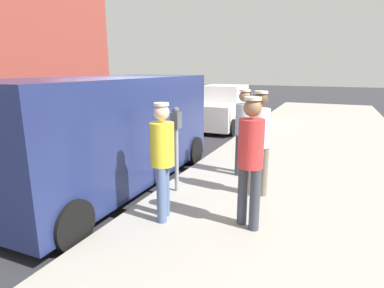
{
  "coord_description": "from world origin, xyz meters",
  "views": [
    {
      "loc": [
        3.77,
        -5.49,
        2.31
      ],
      "look_at": [
        1.65,
        -0.73,
        1.05
      ],
      "focal_mm": 29.37,
      "sensor_mm": 36.0,
      "label": 1
    }
  ],
  "objects_px": {
    "parking_meter_near": "(176,135)",
    "parking_meter_far": "(249,104)",
    "pedestrian_in_yellow": "(162,154)",
    "parked_sedan_ahead": "(222,108)",
    "pedestrian_in_gray": "(244,127)",
    "pedestrian_in_red": "(251,154)",
    "parked_van": "(107,130)",
    "pedestrian_in_white": "(259,137)"
  },
  "relations": [
    {
      "from": "parking_meter_far",
      "to": "parked_van",
      "type": "bearing_deg",
      "value": -105.97
    },
    {
      "from": "pedestrian_in_yellow",
      "to": "pedestrian_in_white",
      "type": "xyz_separation_m",
      "value": [
        1.05,
        1.44,
        0.07
      ]
    },
    {
      "from": "parking_meter_far",
      "to": "pedestrian_in_white",
      "type": "height_order",
      "value": "pedestrian_in_white"
    },
    {
      "from": "pedestrian_in_yellow",
      "to": "pedestrian_in_white",
      "type": "distance_m",
      "value": 1.78
    },
    {
      "from": "parked_van",
      "to": "parked_sedan_ahead",
      "type": "relative_size",
      "value": 1.18
    },
    {
      "from": "pedestrian_in_yellow",
      "to": "parked_sedan_ahead",
      "type": "height_order",
      "value": "pedestrian_in_yellow"
    },
    {
      "from": "pedestrian_in_white",
      "to": "pedestrian_in_gray",
      "type": "bearing_deg",
      "value": 118.01
    },
    {
      "from": "pedestrian_in_white",
      "to": "parked_sedan_ahead",
      "type": "xyz_separation_m",
      "value": [
        -2.98,
        6.93,
        -0.44
      ]
    },
    {
      "from": "pedestrian_in_gray",
      "to": "parked_sedan_ahead",
      "type": "height_order",
      "value": "pedestrian_in_gray"
    },
    {
      "from": "pedestrian_in_yellow",
      "to": "pedestrian_in_gray",
      "type": "height_order",
      "value": "pedestrian_in_gray"
    },
    {
      "from": "pedestrian_in_gray",
      "to": "pedestrian_in_white",
      "type": "bearing_deg",
      "value": -61.99
    },
    {
      "from": "pedestrian_in_gray",
      "to": "parked_van",
      "type": "xyz_separation_m",
      "value": [
        -2.33,
        -1.38,
        -0.01
      ]
    },
    {
      "from": "pedestrian_in_gray",
      "to": "parked_sedan_ahead",
      "type": "bearing_deg",
      "value": 112.45
    },
    {
      "from": "pedestrian_in_red",
      "to": "pedestrian_in_white",
      "type": "bearing_deg",
      "value": 96.9
    },
    {
      "from": "pedestrian_in_red",
      "to": "parked_van",
      "type": "height_order",
      "value": "parked_van"
    },
    {
      "from": "pedestrian_in_yellow",
      "to": "parked_sedan_ahead",
      "type": "bearing_deg",
      "value": 102.99
    },
    {
      "from": "parking_meter_near",
      "to": "parked_van",
      "type": "xyz_separation_m",
      "value": [
        -1.5,
        0.0,
        -0.03
      ]
    },
    {
      "from": "parked_sedan_ahead",
      "to": "pedestrian_in_gray",
      "type": "bearing_deg",
      "value": -67.55
    },
    {
      "from": "parking_meter_near",
      "to": "parking_meter_far",
      "type": "height_order",
      "value": "same"
    },
    {
      "from": "pedestrian_in_white",
      "to": "pedestrian_in_red",
      "type": "xyz_separation_m",
      "value": [
        0.14,
        -1.18,
        0.0
      ]
    },
    {
      "from": "parking_meter_near",
      "to": "pedestrian_in_red",
      "type": "height_order",
      "value": "pedestrian_in_red"
    },
    {
      "from": "pedestrian_in_red",
      "to": "parked_van",
      "type": "bearing_deg",
      "value": 165.37
    },
    {
      "from": "parking_meter_near",
      "to": "pedestrian_in_white",
      "type": "bearing_deg",
      "value": 16.42
    },
    {
      "from": "parking_meter_near",
      "to": "parked_van",
      "type": "bearing_deg",
      "value": 179.87
    },
    {
      "from": "pedestrian_in_white",
      "to": "pedestrian_in_gray",
      "type": "height_order",
      "value": "pedestrian_in_white"
    },
    {
      "from": "parking_meter_near",
      "to": "pedestrian_in_white",
      "type": "distance_m",
      "value": 1.41
    },
    {
      "from": "parking_meter_near",
      "to": "pedestrian_in_gray",
      "type": "relative_size",
      "value": 0.87
    },
    {
      "from": "parking_meter_far",
      "to": "pedestrian_in_white",
      "type": "distance_m",
      "value": 5.03
    },
    {
      "from": "pedestrian_in_gray",
      "to": "parked_van",
      "type": "distance_m",
      "value": 2.71
    },
    {
      "from": "parking_meter_near",
      "to": "pedestrian_in_yellow",
      "type": "bearing_deg",
      "value": -73.65
    },
    {
      "from": "parking_meter_near",
      "to": "pedestrian_in_yellow",
      "type": "relative_size",
      "value": 0.89
    },
    {
      "from": "pedestrian_in_yellow",
      "to": "pedestrian_in_gray",
      "type": "bearing_deg",
      "value": 77.84
    },
    {
      "from": "parking_meter_near",
      "to": "parking_meter_far",
      "type": "distance_m",
      "value": 5.24
    },
    {
      "from": "parking_meter_far",
      "to": "pedestrian_in_white",
      "type": "bearing_deg",
      "value": -74.38
    },
    {
      "from": "pedestrian_in_yellow",
      "to": "parked_van",
      "type": "xyz_separation_m",
      "value": [
        -1.81,
        1.05,
        0.03
      ]
    },
    {
      "from": "parked_van",
      "to": "parked_sedan_ahead",
      "type": "height_order",
      "value": "parked_van"
    },
    {
      "from": "pedestrian_in_white",
      "to": "parked_van",
      "type": "bearing_deg",
      "value": -172.1
    },
    {
      "from": "pedestrian_in_red",
      "to": "parked_van",
      "type": "xyz_separation_m",
      "value": [
        -3.0,
        0.78,
        -0.04
      ]
    },
    {
      "from": "pedestrian_in_yellow",
      "to": "pedestrian_in_gray",
      "type": "distance_m",
      "value": 2.49
    },
    {
      "from": "parking_meter_near",
      "to": "pedestrian_in_yellow",
      "type": "distance_m",
      "value": 1.09
    },
    {
      "from": "pedestrian_in_red",
      "to": "parking_meter_far",
      "type": "bearing_deg",
      "value": 103.96
    },
    {
      "from": "pedestrian_in_gray",
      "to": "pedestrian_in_red",
      "type": "relative_size",
      "value": 0.97
    }
  ]
}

